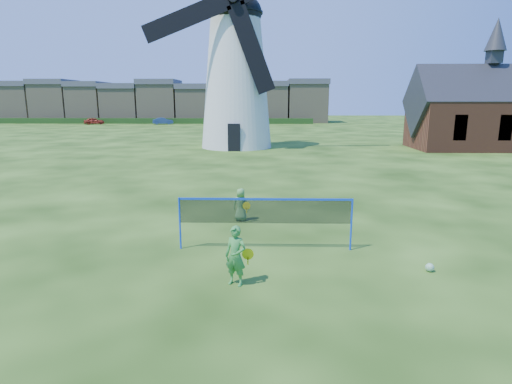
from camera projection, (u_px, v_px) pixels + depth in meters
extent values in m
plane|color=black|center=(249.00, 243.00, 12.97)|extent=(220.00, 220.00, 0.00)
ellipsoid|color=black|center=(235.00, 13.00, 36.61)|extent=(4.61, 4.61, 3.46)
cylinder|color=black|center=(235.00, 13.00, 36.61)|extent=(4.78, 4.78, 0.19)
cube|color=black|center=(234.00, 138.00, 35.80)|extent=(1.07, 0.13, 2.35)
cube|color=black|center=(234.00, 87.00, 35.55)|extent=(0.75, 0.13, 0.96)
cube|color=black|center=(234.00, 46.00, 35.31)|extent=(0.64, 0.13, 0.85)
cylinder|color=black|center=(237.00, 7.00, 39.01)|extent=(2.35, 0.13, 2.35)
cylinder|color=black|center=(237.00, 6.00, 38.49)|extent=(0.15, 1.92, 0.15)
cube|color=black|center=(186.00, 18.00, 34.44)|extent=(7.51, 0.11, 4.05)
cube|color=black|center=(251.00, 48.00, 34.82)|extent=(4.05, 0.11, 7.51)
cube|color=brown|center=(486.00, 125.00, 37.36)|extent=(12.53, 6.27, 4.18)
cube|color=#2D3035|center=(489.00, 101.00, 36.91)|extent=(13.16, 6.38, 6.38)
cube|color=#2D3035|center=(494.00, 57.00, 36.12)|extent=(1.04, 1.04, 1.04)
cone|color=#2D3035|center=(497.00, 34.00, 35.72)|extent=(1.78, 1.78, 2.72)
cube|color=black|center=(460.00, 128.00, 34.44)|extent=(1.04, 0.10, 2.09)
cube|color=black|center=(506.00, 128.00, 34.35)|extent=(1.04, 0.10, 2.09)
cylinder|color=blue|center=(180.00, 223.00, 12.32)|extent=(0.05, 0.05, 1.55)
cylinder|color=blue|center=(351.00, 225.00, 12.20)|extent=(0.05, 0.05, 1.55)
cube|color=black|center=(265.00, 212.00, 12.18)|extent=(5.00, 0.01, 0.70)
cube|color=blue|center=(265.00, 199.00, 12.10)|extent=(5.00, 0.02, 0.06)
imported|color=#398F3C|center=(236.00, 256.00, 9.89)|extent=(0.62, 0.53, 1.45)
cylinder|color=#FFEB0D|center=(248.00, 254.00, 10.07)|extent=(0.28, 0.02, 0.28)
cube|color=#FFEB0D|center=(248.00, 261.00, 10.10)|extent=(0.03, 0.02, 0.20)
imported|color=#5B9A4A|center=(241.00, 205.00, 15.26)|extent=(0.66, 0.51, 1.20)
cylinder|color=#FFEB0D|center=(247.00, 206.00, 15.03)|extent=(0.28, 0.02, 0.28)
cube|color=#FFEB0D|center=(247.00, 210.00, 15.07)|extent=(0.03, 0.02, 0.20)
sphere|color=green|center=(430.00, 267.00, 10.79)|extent=(0.22, 0.22, 0.22)
cube|color=#9B8A67|center=(20.00, 104.00, 83.73)|extent=(6.78, 8.00, 6.82)
cube|color=#4C4C54|center=(18.00, 84.00, 82.89)|extent=(7.08, 8.40, 1.00)
cube|color=#9B8A67|center=(55.00, 104.00, 83.52)|extent=(6.82, 8.00, 7.18)
cube|color=#4C4C54|center=(53.00, 82.00, 82.64)|extent=(7.12, 8.40, 1.00)
cube|color=#9B8A67|center=(89.00, 105.00, 83.40)|extent=(6.23, 8.00, 6.75)
cube|color=#4C4C54|center=(88.00, 85.00, 82.57)|extent=(6.53, 8.40, 1.00)
cube|color=#9B8A67|center=(124.00, 106.00, 83.27)|extent=(6.89, 8.00, 6.38)
cube|color=#4C4C54|center=(122.00, 86.00, 82.48)|extent=(7.19, 8.40, 1.00)
cube|color=#9B8A67|center=(160.00, 104.00, 83.01)|extent=(7.08, 8.00, 7.15)
cube|color=#4C4C54|center=(159.00, 82.00, 82.14)|extent=(7.38, 8.40, 1.00)
cube|color=#9B8A67|center=(195.00, 106.00, 82.93)|extent=(6.25, 8.00, 6.29)
cube|color=#4C4C54|center=(195.00, 87.00, 82.15)|extent=(6.55, 8.40, 1.00)
cube|color=#9B8A67|center=(231.00, 106.00, 82.76)|extent=(7.31, 8.00, 6.32)
cube|color=#4C4C54|center=(231.00, 87.00, 81.97)|extent=(7.61, 8.40, 1.00)
cube|color=#9B8A67|center=(269.00, 105.00, 82.53)|extent=(7.02, 8.00, 6.77)
cube|color=#4C4C54|center=(269.00, 84.00, 81.69)|extent=(7.32, 8.40, 1.00)
cube|color=#9B8A67|center=(307.00, 104.00, 82.30)|extent=(7.30, 8.00, 7.17)
cube|color=#4C4C54|center=(308.00, 82.00, 81.43)|extent=(7.60, 8.40, 1.00)
cube|color=#193814|center=(145.00, 121.00, 77.85)|extent=(62.00, 0.80, 1.00)
imported|color=maroon|center=(94.00, 121.00, 75.24)|extent=(3.77, 2.71, 1.19)
imported|color=navy|center=(163.00, 121.00, 75.57)|extent=(3.79, 1.96, 1.19)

